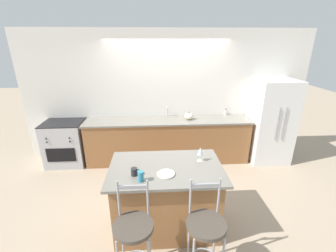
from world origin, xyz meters
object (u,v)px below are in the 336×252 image
(oven_range, at_px, (66,143))
(bar_stool_far, at_px, (206,232))
(refrigerator, at_px, (270,121))
(pumpkin_decoration, at_px, (189,116))
(coffee_mug, at_px, (134,172))
(soap_bottle, at_px, (225,112))
(wine_glass, at_px, (200,151))
(dinner_plate, at_px, (166,174))
(tumbler_cup, at_px, (141,176))
(bar_stool_near, at_px, (134,234))

(oven_range, distance_m, bar_stool_far, 3.55)
(refrigerator, height_order, oven_range, refrigerator)
(oven_range, distance_m, pumpkin_decoration, 2.63)
(coffee_mug, height_order, soap_bottle, soap_bottle)
(pumpkin_decoration, distance_m, soap_bottle, 0.88)
(bar_stool_far, height_order, soap_bottle, bar_stool_far)
(refrigerator, bearing_deg, bar_stool_far, -126.90)
(wine_glass, height_order, pumpkin_decoration, wine_glass)
(pumpkin_decoration, bearing_deg, bar_stool_far, -94.53)
(refrigerator, distance_m, dinner_plate, 3.06)
(dinner_plate, relative_size, soap_bottle, 1.56)
(bar_stool_far, relative_size, tumbler_cup, 9.20)
(dinner_plate, relative_size, pumpkin_decoration, 1.26)
(tumbler_cup, distance_m, soap_bottle, 2.98)
(wine_glass, distance_m, pumpkin_decoration, 1.76)
(bar_stool_far, xyz_separation_m, pumpkin_decoration, (0.21, 2.63, 0.39))
(coffee_mug, bearing_deg, oven_range, 128.22)
(refrigerator, distance_m, tumbler_cup, 3.36)
(bar_stool_far, bearing_deg, wine_glass, 83.93)
(bar_stool_near, relative_size, soap_bottle, 8.10)
(refrigerator, bearing_deg, dinner_plate, -139.21)
(wine_glass, bearing_deg, bar_stool_near, -133.87)
(bar_stool_near, bearing_deg, wine_glass, 46.13)
(wine_glass, height_order, tumbler_cup, wine_glass)
(refrigerator, bearing_deg, soap_bottle, 160.69)
(tumbler_cup, bearing_deg, coffee_mug, 122.57)
(pumpkin_decoration, xyz_separation_m, soap_bottle, (0.85, 0.25, -0.01))
(bar_stool_far, relative_size, dinner_plate, 5.21)
(bar_stool_far, bearing_deg, refrigerator, 53.10)
(bar_stool_near, relative_size, tumbler_cup, 9.20)
(coffee_mug, xyz_separation_m, tumbler_cup, (0.08, -0.13, 0.02))
(bar_stool_far, relative_size, wine_glass, 5.67)
(bar_stool_near, bearing_deg, oven_range, 121.89)
(wine_glass, bearing_deg, pumpkin_decoration, 86.24)
(dinner_plate, height_order, soap_bottle, soap_bottle)
(oven_range, relative_size, dinner_plate, 4.13)
(pumpkin_decoration, bearing_deg, wine_glass, -93.76)
(wine_glass, bearing_deg, dinner_plate, -147.75)
(coffee_mug, bearing_deg, refrigerator, 36.47)
(refrigerator, height_order, bar_stool_near, refrigerator)
(tumbler_cup, bearing_deg, bar_stool_near, -98.03)
(oven_range, relative_size, wine_glass, 4.50)
(wine_glass, xyz_separation_m, pumpkin_decoration, (0.12, 1.75, -0.09))
(refrigerator, relative_size, dinner_plate, 7.83)
(bar_stool_far, bearing_deg, oven_range, 131.89)
(coffee_mug, xyz_separation_m, soap_bottle, (1.81, 2.30, -0.00))
(oven_range, height_order, bar_stool_near, bar_stool_near)
(bar_stool_near, height_order, soap_bottle, bar_stool_near)
(bar_stool_near, bearing_deg, bar_stool_far, -1.34)
(tumbler_cup, relative_size, soap_bottle, 0.88)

